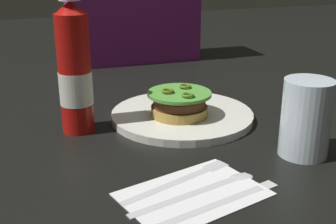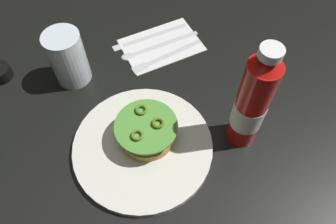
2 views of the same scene
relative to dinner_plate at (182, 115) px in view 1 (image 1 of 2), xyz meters
The scene contains 9 objects.
ground_plane 0.06m from the dinner_plate, 38.91° to the right, with size 3.00×3.00×0.00m, color black.
dinner_plate is the anchor object (origin of this frame).
burger_sandwich 0.04m from the dinner_plate, 127.87° to the right, with size 0.12×0.12×0.05m.
ketchup_bottle 0.22m from the dinner_plate, behind, with size 0.06×0.06×0.25m.
water_glass 0.25m from the dinner_plate, 58.87° to the right, with size 0.08×0.08×0.12m, color silver.
napkin 0.28m from the dinner_plate, 107.57° to the right, with size 0.19×0.13×0.00m, color silver.
butter_knife 0.31m from the dinner_plate, 99.56° to the right, with size 0.20×0.06×0.00m.
spoon_utensil 0.27m from the dinner_plate, 102.07° to the right, with size 0.20×0.07×0.00m.
fork_utensil 0.24m from the dinner_plate, 109.03° to the right, with size 0.18×0.08×0.00m.
Camera 1 is at (-0.33, -0.72, 0.31)m, focal length 47.85 mm.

